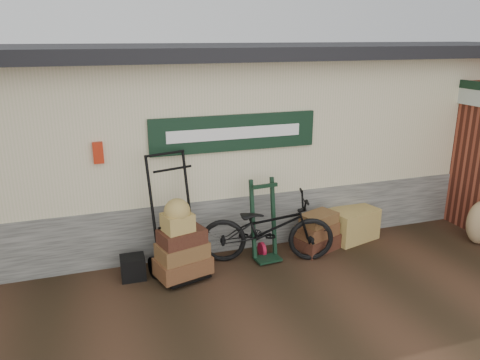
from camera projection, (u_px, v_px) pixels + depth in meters
name	position (u px, v px, depth m)	size (l,w,h in m)	color
ground	(275.00, 275.00, 6.86)	(80.00, 80.00, 0.00)	black
station_building	(221.00, 132.00, 8.85)	(14.40, 4.10, 3.20)	#4C4C47
brick_outbuilding	(478.00, 147.00, 8.98)	(1.71, 4.51, 2.62)	maroon
porter_trolley	(175.00, 215.00, 6.64)	(0.91, 0.68, 1.83)	black
green_barrow	(264.00, 220.00, 7.19)	(0.46, 0.39, 1.27)	black
suitcase_stack	(317.00, 232.00, 7.57)	(0.72, 0.45, 0.63)	#3A1812
wicker_hamper	(352.00, 224.00, 8.00)	(0.83, 0.54, 0.54)	olive
black_trunk	(133.00, 268.00, 6.71)	(0.34, 0.29, 0.34)	black
bicycle	(267.00, 225.00, 7.13)	(2.05, 0.72, 1.19)	black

